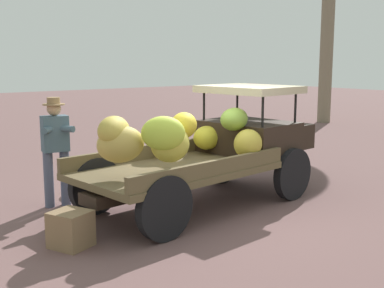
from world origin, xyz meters
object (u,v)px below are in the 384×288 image
Objects in this scene: farmer at (56,145)px; loose_banana_bunch at (79,186)px; wooden_crate at (71,229)px; truck at (214,146)px.

farmer is 1.07m from loose_banana_bunch.
wooden_crate reaches higher than loose_banana_bunch.
loose_banana_bunch is (1.12, 2.17, -0.07)m from wooden_crate.
truck is 2.46m from loose_banana_bunch.
wooden_crate is (-0.58, -1.78, -0.77)m from farmer.
truck is 8.10× the size of loose_banana_bunch.
truck is 2.51m from farmer.
farmer is 3.08× the size of loose_banana_bunch.
wooden_crate is at bearing -117.38° from loose_banana_bunch.
loose_banana_bunch is at bearing 62.62° from wooden_crate.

